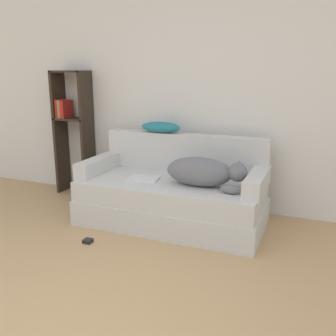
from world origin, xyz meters
The scene contains 10 objects.
wall_back centered at (0.00, 2.95, 1.35)m, with size 7.91×0.06×2.70m.
couch centered at (-0.05, 2.29, 0.22)m, with size 1.81×0.90×0.45m.
couch_backrest centered at (-0.05, 2.67, 0.65)m, with size 1.77×0.15×0.41m.
couch_arm_left centered at (-0.88, 2.29, 0.53)m, with size 0.15×0.71×0.16m.
couch_arm_right centered at (0.79, 2.29, 0.53)m, with size 0.15×0.71×0.16m.
dog centered at (0.30, 2.23, 0.58)m, with size 0.76×0.32×0.27m.
laptop centered at (-0.32, 2.22, 0.45)m, with size 0.33×0.26×0.02m.
throw_pillow centered at (-0.32, 2.66, 0.91)m, with size 0.44×0.22×0.12m.
bookshelf centered at (-1.54, 2.77, 0.85)m, with size 0.43×0.26×1.50m.
power_adapter centered at (-0.57, 1.58, 0.02)m, with size 0.08×0.08×0.03m.
Camera 1 is at (1.26, -1.00, 1.49)m, focal length 40.00 mm.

